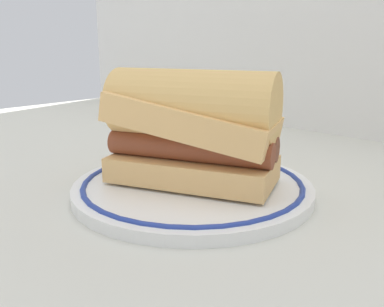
% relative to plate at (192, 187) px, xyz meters
% --- Properties ---
extents(ground_plane, '(1.50, 1.50, 0.00)m').
position_rel_plate_xyz_m(ground_plane, '(0.01, 0.00, -0.01)').
color(ground_plane, beige).
extents(plate, '(0.26, 0.26, 0.01)m').
position_rel_plate_xyz_m(plate, '(0.00, 0.00, 0.00)').
color(plate, white).
rests_on(plate, ground_plane).
extents(sausage_sandwich, '(0.20, 0.15, 0.12)m').
position_rel_plate_xyz_m(sausage_sandwich, '(0.00, 0.00, 0.07)').
color(sausage_sandwich, '#E5B06A').
rests_on(sausage_sandwich, plate).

